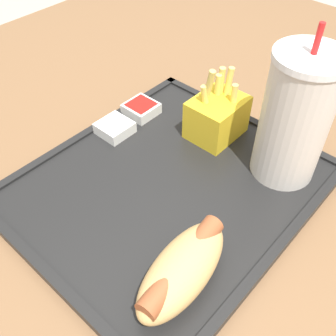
{
  "coord_description": "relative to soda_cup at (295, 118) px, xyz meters",
  "views": [
    {
      "loc": [
        0.28,
        0.27,
        1.11
      ],
      "look_at": [
        0.02,
        0.03,
        0.75
      ],
      "focal_mm": 42.0,
      "sensor_mm": 36.0,
      "label": 1
    }
  ],
  "objects": [
    {
      "name": "hot_dog_far",
      "position": [
        0.22,
        0.01,
        -0.06
      ],
      "size": [
        0.14,
        0.07,
        0.05
      ],
      "color": "tan",
      "rests_on": "food_tray"
    },
    {
      "name": "dining_table",
      "position": [
        0.11,
        -0.13,
        -0.45
      ],
      "size": [
        1.39,
        1.17,
        0.71
      ],
      "color": "brown",
      "rests_on": "ground_plane"
    },
    {
      "name": "sauce_cup_ketchup",
      "position": [
        0.04,
        -0.23,
        -0.08
      ],
      "size": [
        0.05,
        0.05,
        0.02
      ],
      "color": "silver",
      "rests_on": "food_tray"
    },
    {
      "name": "food_tray",
      "position": [
        0.13,
        -0.1,
        -0.09
      ],
      "size": [
        0.39,
        0.34,
        0.01
      ],
      "color": "black",
      "rests_on": "dining_table"
    },
    {
      "name": "soda_cup",
      "position": [
        0.0,
        0.0,
        0.0
      ],
      "size": [
        0.09,
        0.09,
        0.21
      ],
      "color": "silver",
      "rests_on": "food_tray"
    },
    {
      "name": "fries_carton",
      "position": [
        -0.0,
        -0.11,
        -0.05
      ],
      "size": [
        0.08,
        0.06,
        0.11
      ],
      "color": "gold",
      "rests_on": "food_tray"
    },
    {
      "name": "sauce_cup_mayo",
      "position": [
        0.1,
        -0.23,
        -0.08
      ],
      "size": [
        0.05,
        0.05,
        0.02
      ],
      "color": "silver",
      "rests_on": "food_tray"
    }
  ]
}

